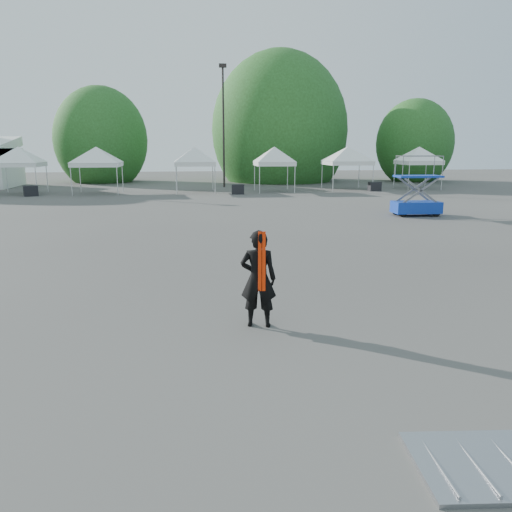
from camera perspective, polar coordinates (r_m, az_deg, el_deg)
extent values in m
plane|color=#474442|center=(10.59, -6.03, -5.99)|extent=(120.00, 120.00, 0.00)
cylinder|color=black|center=(42.20, -3.74, 14.30)|extent=(0.16, 0.16, 9.50)
cube|color=black|center=(42.65, -3.83, 20.89)|extent=(0.60, 0.25, 0.30)
cylinder|color=#382314|center=(50.68, -17.08, 9.38)|extent=(0.36, 0.36, 2.27)
ellipsoid|color=#254C19|center=(50.64, -17.28, 12.54)|extent=(4.16, 4.16, 4.78)
cylinder|color=#382314|center=(49.96, 2.66, 10.17)|extent=(0.36, 0.36, 2.80)
ellipsoid|color=#254C19|center=(49.95, 2.70, 14.13)|extent=(5.12, 5.12, 5.89)
cylinder|color=#382314|center=(52.12, 17.47, 9.33)|extent=(0.36, 0.36, 2.10)
ellipsoid|color=#254C19|center=(52.08, 17.65, 12.17)|extent=(3.84, 3.84, 4.42)
cylinder|color=silver|center=(38.14, -23.82, 7.85)|extent=(0.06, 0.06, 2.00)
cylinder|color=silver|center=(41.70, -26.60, 7.90)|extent=(0.06, 0.06, 2.00)
cylinder|color=silver|center=(40.89, -22.77, 8.18)|extent=(0.06, 0.06, 2.00)
cube|color=white|center=(39.86, -25.42, 9.43)|extent=(3.06, 3.06, 0.30)
pyramid|color=white|center=(39.84, -25.59, 11.21)|extent=(4.33, 4.33, 1.10)
cylinder|color=silver|center=(36.76, -20.36, 8.00)|extent=(0.06, 0.06, 2.00)
cylinder|color=silver|center=(36.24, -15.56, 8.26)|extent=(0.06, 0.06, 2.00)
cylinder|color=silver|center=(39.76, -19.45, 8.34)|extent=(0.06, 0.06, 2.00)
cylinder|color=silver|center=(39.29, -15.00, 8.58)|extent=(0.06, 0.06, 2.00)
cube|color=white|center=(37.93, -17.70, 9.94)|extent=(3.28, 3.28, 0.30)
pyramid|color=white|center=(37.91, -17.83, 11.82)|extent=(4.63, 4.63, 1.10)
cylinder|color=silver|center=(36.48, -9.10, 8.58)|extent=(0.06, 0.06, 2.00)
cylinder|color=silver|center=(36.55, -4.71, 8.70)|extent=(0.06, 0.06, 2.00)
cylinder|color=silver|center=(39.24, -9.04, 8.84)|extent=(0.06, 0.06, 2.00)
cylinder|color=silver|center=(39.30, -4.96, 8.95)|extent=(0.06, 0.06, 2.00)
cube|color=white|center=(37.82, -7.00, 10.41)|extent=(2.97, 2.97, 0.30)
pyramid|color=white|center=(37.80, -7.05, 12.31)|extent=(4.19, 4.19, 1.10)
cylinder|color=silver|center=(36.49, 0.41, 8.74)|extent=(0.06, 0.06, 2.00)
cylinder|color=silver|center=(36.97, 4.46, 8.75)|extent=(0.06, 0.06, 2.00)
cylinder|color=silver|center=(39.07, -0.17, 8.98)|extent=(0.06, 0.06, 2.00)
cylinder|color=silver|center=(39.51, 3.63, 8.99)|extent=(0.06, 0.06, 2.00)
cube|color=white|center=(37.94, 2.09, 10.50)|extent=(2.81, 2.81, 0.30)
pyramid|color=white|center=(37.92, 2.11, 12.39)|extent=(3.97, 3.97, 1.10)
cylinder|color=silver|center=(38.49, 8.81, 8.78)|extent=(0.06, 0.06, 2.00)
cylinder|color=silver|center=(39.52, 13.23, 8.69)|extent=(0.06, 0.06, 2.00)
cylinder|color=silver|center=(41.51, 7.55, 9.07)|extent=(0.06, 0.06, 2.00)
cylinder|color=silver|center=(42.46, 11.68, 9.00)|extent=(0.06, 0.06, 2.00)
cube|color=white|center=(40.41, 10.38, 10.43)|extent=(3.34, 3.34, 0.30)
pyramid|color=white|center=(40.40, 10.45, 12.20)|extent=(4.73, 4.73, 1.10)
cylinder|color=silver|center=(40.91, 17.06, 8.60)|extent=(0.06, 0.06, 2.00)
cylinder|color=silver|center=(42.15, 20.49, 8.46)|extent=(0.06, 0.06, 2.00)
cylinder|color=silver|center=(43.42, 15.52, 8.88)|extent=(0.06, 0.06, 2.00)
cylinder|color=silver|center=(44.58, 18.80, 8.75)|extent=(0.06, 0.06, 2.00)
cube|color=white|center=(42.70, 18.06, 10.12)|extent=(2.95, 2.95, 0.30)
pyramid|color=white|center=(42.68, 18.18, 11.80)|extent=(4.18, 4.18, 1.10)
imported|color=black|center=(9.28, 0.26, -2.62)|extent=(0.75, 0.57, 1.84)
cube|color=#FF2C05|center=(9.02, 0.44, -0.66)|extent=(0.15, 0.02, 1.11)
cube|color=#0C0B95|center=(25.83, 17.83, 5.34)|extent=(2.30, 1.23, 0.56)
cube|color=#0C0B95|center=(25.70, 18.05, 8.65)|extent=(2.20, 1.17, 0.09)
cylinder|color=black|center=(25.11, 16.43, 4.66)|extent=(0.34, 0.16, 0.34)
cylinder|color=black|center=(25.78, 19.92, 4.62)|extent=(0.34, 0.16, 0.34)
cylinder|color=black|center=(25.97, 15.67, 4.95)|extent=(0.34, 0.16, 0.34)
cylinder|color=black|center=(26.62, 19.07, 4.90)|extent=(0.34, 0.16, 0.34)
cube|color=black|center=(37.85, -24.35, 6.79)|extent=(1.09, 0.98, 0.70)
cube|color=black|center=(35.99, -2.08, 7.63)|extent=(0.93, 0.75, 0.68)
cube|color=black|center=(39.61, 13.41, 7.73)|extent=(0.88, 0.69, 0.68)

